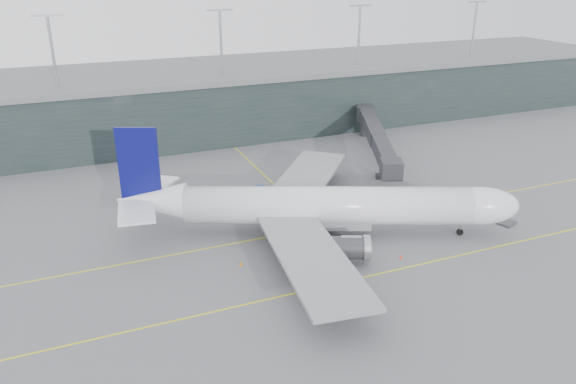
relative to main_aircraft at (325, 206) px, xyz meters
name	(u,v)px	position (x,y,z in m)	size (l,w,h in m)	color
ground	(281,222)	(-4.44, 6.54, -4.78)	(320.00, 320.00, 0.00)	slate
taxiline_a	(291,233)	(-4.44, 2.54, -4.77)	(160.00, 0.25, 0.02)	yellow
taxiline_b	(338,283)	(-4.44, -13.46, -4.77)	(160.00, 0.25, 0.02)	yellow
taxiline_lead_main	(267,177)	(0.56, 26.54, -4.77)	(0.25, 60.00, 0.02)	yellow
terminal	(192,100)	(-4.44, 64.54, 2.84)	(240.00, 36.00, 29.00)	#1D2728
main_aircraft	(325,206)	(0.00, 0.00, 0.00)	(58.06, 53.56, 17.03)	white
jet_bridge	(362,131)	(24.40, 31.70, 0.64)	(21.96, 44.89, 7.23)	#2A2A2F
gse_cart	(474,204)	(27.76, -1.12, -3.88)	(2.72, 2.17, 1.62)	red
baggage_dolly	(507,223)	(28.83, -7.78, -4.61)	(2.85, 2.28, 0.28)	#39393E
uld_a	(235,201)	(-9.29, 15.62, -3.84)	(2.45, 2.26, 1.79)	#38373C
uld_b	(251,195)	(-5.86, 17.08, -3.88)	(1.93, 1.57, 1.71)	#38373C
uld_c	(260,192)	(-4.05, 17.76, -3.74)	(2.52, 2.20, 1.98)	#38373C
cone_nose	(494,203)	(32.13, -1.14, -4.42)	(0.45, 0.45, 0.72)	orange
cone_wing_stbd	(401,256)	(6.78, -10.97, -4.47)	(0.39, 0.39, 0.62)	#FB370D
cone_wing_port	(306,188)	(5.01, 17.72, -4.43)	(0.44, 0.44, 0.70)	orange
cone_tail	(241,263)	(-14.77, -4.13, -4.42)	(0.45, 0.45, 0.71)	orange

